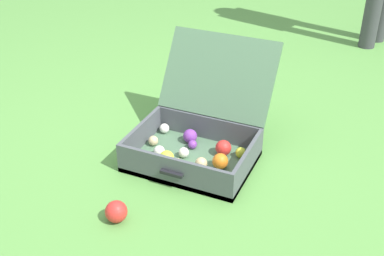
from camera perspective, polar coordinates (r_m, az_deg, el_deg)
ground_plane at (r=2.51m, az=-0.33°, el=-3.07°), size 16.00×16.00×0.00m
open_suitcase at (r=2.45m, az=0.80°, el=-0.72°), size 0.58×0.69×0.52m
stray_ball_on_grass at (r=2.11m, az=-8.69°, el=-9.46°), size 0.09×0.09×0.09m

